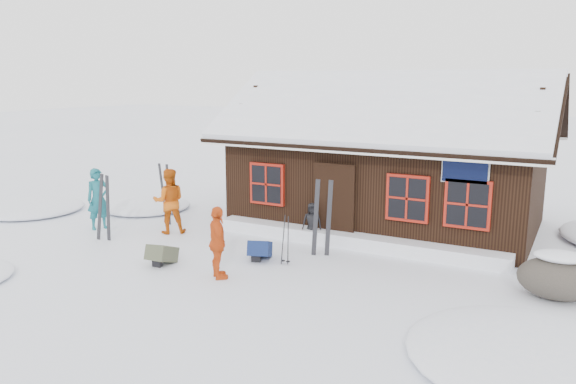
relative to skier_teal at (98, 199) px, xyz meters
The scene contains 15 objects.
ground 5.53m from the skier_teal, ahead, with size 120.00×120.00×0.00m, color white.
mountain_hut 8.30m from the skier_teal, 32.88° to the left, with size 8.90×6.09×4.42m.
snow_drift 7.19m from the skier_teal, 14.21° to the left, with size 7.60×0.60×0.35m, color white.
snow_mounds 7.28m from the skier_teal, 10.94° to the left, with size 20.60×13.20×0.48m.
skier_teal is the anchor object (origin of this frame).
skier_orange_left 2.12m from the skier_teal, 16.61° to the left, with size 0.87×0.68×1.78m, color #C5540D.
skier_orange_right 5.55m from the skier_teal, 17.94° to the right, with size 0.91×0.38×1.56m, color #D74D16.
skier_crouched 6.08m from the skier_teal, 16.35° to the left, with size 0.50×0.33×1.02m, color black.
boulder 11.67m from the skier_teal, ahead, with size 1.47×1.10×0.85m.
ski_pair_left 1.28m from the skier_teal, 36.92° to the right, with size 0.60×0.15×1.81m.
ski_pair_mid 1.87m from the skier_teal, 49.51° to the left, with size 0.53×0.24×1.80m.
ski_pair_right 6.59m from the skier_teal, ahead, with size 0.49×0.19×1.90m.
ski_poles 6.12m from the skier_teal, ahead, with size 0.21×0.11×1.19m.
backpack_blue 5.46m from the skier_teal, ahead, with size 0.49×0.65×0.35m, color #122150.
backpack_olive 4.02m from the skier_teal, 23.61° to the right, with size 0.48×0.64×0.35m, color #464A35.
Camera 1 is at (6.50, -10.49, 4.17)m, focal length 35.00 mm.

